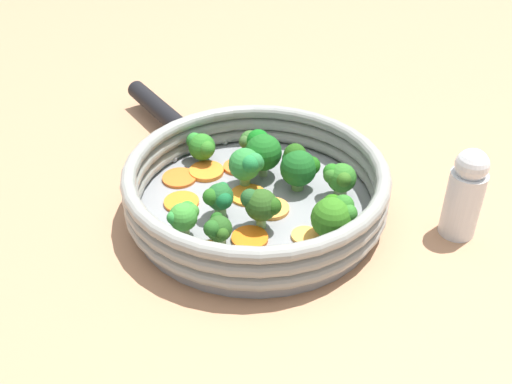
% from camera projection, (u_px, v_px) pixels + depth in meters
% --- Properties ---
extents(ground_plane, '(4.00, 4.00, 0.00)m').
position_uv_depth(ground_plane, '(256.00, 211.00, 0.73)').
color(ground_plane, '#A17452').
extents(skillet, '(0.30, 0.30, 0.01)m').
position_uv_depth(skillet, '(256.00, 207.00, 0.73)').
color(skillet, gray).
rests_on(skillet, ground_plane).
extents(skillet_rim_wall, '(0.31, 0.31, 0.05)m').
position_uv_depth(skillet_rim_wall, '(256.00, 184.00, 0.71)').
color(skillet_rim_wall, gray).
rests_on(skillet_rim_wall, skillet).
extents(skillet_handle, '(0.17, 0.13, 0.03)m').
position_uv_depth(skillet_handle, '(164.00, 113.00, 0.88)').
color(skillet_handle, black).
rests_on(skillet_handle, skillet).
extents(skillet_rivet_left, '(0.01, 0.01, 0.01)m').
position_uv_depth(skillet_rivet_left, '(225.00, 142.00, 0.83)').
color(skillet_rivet_left, gray).
rests_on(skillet_rivet_left, skillet).
extents(skillet_rivet_right, '(0.01, 0.01, 0.01)m').
position_uv_depth(skillet_rivet_right, '(174.00, 159.00, 0.79)').
color(skillet_rivet_right, gray).
rests_on(skillet_rivet_right, skillet).
extents(carrot_slice_0, '(0.05, 0.05, 0.00)m').
position_uv_depth(carrot_slice_0, '(272.00, 209.00, 0.71)').
color(carrot_slice_0, orange).
rests_on(carrot_slice_0, skillet).
extents(carrot_slice_1, '(0.06, 0.06, 0.00)m').
position_uv_depth(carrot_slice_1, '(179.00, 178.00, 0.76)').
color(carrot_slice_1, orange).
rests_on(carrot_slice_1, skillet).
extents(carrot_slice_2, '(0.06, 0.06, 0.00)m').
position_uv_depth(carrot_slice_2, '(181.00, 202.00, 0.72)').
color(carrot_slice_2, orange).
rests_on(carrot_slice_2, skillet).
extents(carrot_slice_3, '(0.04, 0.04, 0.00)m').
position_uv_depth(carrot_slice_3, '(305.00, 236.00, 0.67)').
color(carrot_slice_3, '#F29D3D').
rests_on(carrot_slice_3, skillet).
extents(carrot_slice_4, '(0.05, 0.05, 0.00)m').
position_uv_depth(carrot_slice_4, '(237.00, 167.00, 0.78)').
color(carrot_slice_4, orange).
rests_on(carrot_slice_4, skillet).
extents(carrot_slice_5, '(0.04, 0.04, 0.00)m').
position_uv_depth(carrot_slice_5, '(209.00, 250.00, 0.65)').
color(carrot_slice_5, '#F39D41').
rests_on(carrot_slice_5, skillet).
extents(carrot_slice_6, '(0.05, 0.05, 0.00)m').
position_uv_depth(carrot_slice_6, '(250.00, 238.00, 0.66)').
color(carrot_slice_6, orange).
rests_on(carrot_slice_6, skillet).
extents(carrot_slice_7, '(0.05, 0.05, 0.01)m').
position_uv_depth(carrot_slice_7, '(207.00, 171.00, 0.77)').
color(carrot_slice_7, orange).
rests_on(carrot_slice_7, skillet).
extents(carrot_slice_8, '(0.06, 0.06, 0.00)m').
position_uv_depth(carrot_slice_8, '(248.00, 195.00, 0.73)').
color(carrot_slice_8, orange).
rests_on(carrot_slice_8, skillet).
extents(broccoli_floret_0, '(0.03, 0.03, 0.04)m').
position_uv_depth(broccoli_floret_0, '(249.00, 142.00, 0.80)').
color(broccoli_floret_0, '#739D5B').
rests_on(broccoli_floret_0, skillet).
extents(broccoli_floret_1, '(0.03, 0.04, 0.04)m').
position_uv_depth(broccoli_floret_1, '(219.00, 198.00, 0.69)').
color(broccoli_floret_1, '#5F8F51').
rests_on(broccoli_floret_1, skillet).
extents(broccoli_floret_2, '(0.05, 0.05, 0.05)m').
position_uv_depth(broccoli_floret_2, '(334.00, 216.00, 0.65)').
color(broccoli_floret_2, '#7C9A58').
rests_on(broccoli_floret_2, skillet).
extents(broccoli_floret_3, '(0.05, 0.04, 0.05)m').
position_uv_depth(broccoli_floret_3, '(261.00, 205.00, 0.67)').
color(broccoli_floret_3, '#7FAF61').
rests_on(broccoli_floret_3, skillet).
extents(broccoli_floret_4, '(0.03, 0.04, 0.04)m').
position_uv_depth(broccoli_floret_4, '(184.00, 216.00, 0.66)').
color(broccoli_floret_4, '#69854A').
rests_on(broccoli_floret_4, skillet).
extents(broccoli_floret_5, '(0.05, 0.04, 0.05)m').
position_uv_depth(broccoli_floret_5, '(247.00, 164.00, 0.73)').
color(broccoli_floret_5, '#68984A').
rests_on(broccoli_floret_5, skillet).
extents(broccoli_floret_6, '(0.03, 0.03, 0.04)m').
position_uv_depth(broccoli_floret_6, '(218.00, 229.00, 0.64)').
color(broccoli_floret_6, '#7D9A5F').
rests_on(broccoli_floret_6, skillet).
extents(broccoli_floret_7, '(0.04, 0.04, 0.04)m').
position_uv_depth(broccoli_floret_7, '(201.00, 146.00, 0.78)').
color(broccoli_floret_7, '#7DA154').
rests_on(broccoli_floret_7, skillet).
extents(broccoli_floret_8, '(0.05, 0.05, 0.06)m').
position_uv_depth(broccoli_floret_8, '(262.00, 149.00, 0.75)').
color(broccoli_floret_8, '#89A66D').
rests_on(broccoli_floret_8, skillet).
extents(broccoli_floret_9, '(0.05, 0.05, 0.05)m').
position_uv_depth(broccoli_floret_9, '(298.00, 165.00, 0.73)').
color(broccoli_floret_9, '#61954D').
rests_on(broccoli_floret_9, skillet).
extents(broccoli_floret_10, '(0.04, 0.04, 0.05)m').
position_uv_depth(broccoli_floret_10, '(339.00, 178.00, 0.72)').
color(broccoli_floret_10, '#789C5F').
rests_on(broccoli_floret_10, skillet).
extents(salt_shaker, '(0.04, 0.04, 0.11)m').
position_uv_depth(salt_shaker, '(465.00, 194.00, 0.67)').
color(salt_shaker, silver).
rests_on(salt_shaker, ground_plane).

